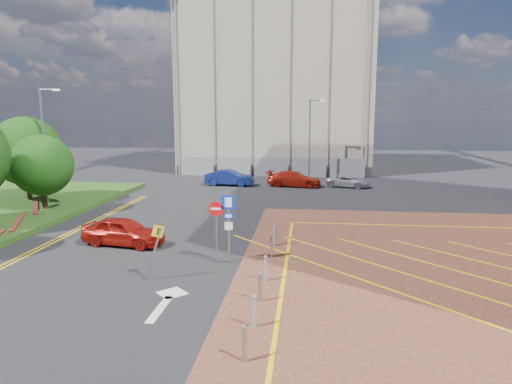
% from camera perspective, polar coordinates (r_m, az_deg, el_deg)
% --- Properties ---
extents(ground, '(140.00, 140.00, 0.00)m').
position_cam_1_polar(ground, '(19.52, -5.35, -9.74)').
color(ground, black).
rests_on(ground, ground).
extents(tree_c, '(4.00, 4.00, 4.90)m').
position_cam_1_polar(tree_c, '(33.12, -25.19, 3.03)').
color(tree_c, '#3D2B1C').
rests_on(tree_c, grass_bed).
extents(tree_d, '(5.00, 5.00, 6.08)m').
position_cam_1_polar(tree_d, '(37.19, -26.81, 4.58)').
color(tree_d, '#3D2B1C').
rests_on(tree_d, grass_bed).
extents(lamp_left_far, '(1.53, 0.16, 8.00)m').
position_cam_1_polar(lamp_left_far, '(35.19, -24.94, 5.78)').
color(lamp_left_far, '#9EA0A8').
rests_on(lamp_left_far, grass_bed).
extents(lamp_back, '(1.53, 0.16, 8.00)m').
position_cam_1_polar(lamp_back, '(46.07, 6.81, 6.91)').
color(lamp_back, '#9EA0A8').
rests_on(lamp_back, ground).
extents(sign_cluster, '(1.17, 0.12, 3.20)m').
position_cam_1_polar(sign_cluster, '(19.85, -4.02, -3.52)').
color(sign_cluster, '#9EA0A8').
rests_on(sign_cluster, ground).
extents(warning_sign, '(0.83, 0.43, 2.24)m').
position_cam_1_polar(warning_sign, '(18.35, -12.49, -6.52)').
color(warning_sign, '#9EA0A8').
rests_on(warning_sign, ground).
extents(bollard_row, '(0.14, 11.14, 0.90)m').
position_cam_1_polar(bollard_row, '(17.48, 1.00, -10.41)').
color(bollard_row, '#9EA0A8').
rests_on(bollard_row, forecourt).
extents(construction_building, '(21.20, 19.20, 22.00)m').
position_cam_1_polar(construction_building, '(58.33, 2.76, 14.04)').
color(construction_building, '#B6A895').
rests_on(construction_building, ground).
extents(construction_fence, '(21.60, 0.06, 2.00)m').
position_cam_1_polar(construction_fence, '(48.41, 3.07, 3.10)').
color(construction_fence, gray).
rests_on(construction_fence, ground).
extents(car_red_left, '(4.35, 2.30, 1.41)m').
position_cam_1_polar(car_red_left, '(23.85, -16.25, -4.74)').
color(car_red_left, '#9D150D').
rests_on(car_red_left, ground).
extents(car_blue_back, '(4.58, 1.89, 1.48)m').
position_cam_1_polar(car_blue_back, '(42.33, -3.33, 1.81)').
color(car_blue_back, navy).
rests_on(car_blue_back, ground).
extents(car_red_back, '(5.15, 2.68, 1.43)m').
position_cam_1_polar(car_red_back, '(41.80, 4.78, 1.66)').
color(car_red_back, '#A41B0E').
rests_on(car_red_back, ground).
extents(car_silver_back, '(4.21, 2.76, 1.07)m').
position_cam_1_polar(car_silver_back, '(42.10, 11.40, 1.32)').
color(car_silver_back, '#B9B8BF').
rests_on(car_silver_back, ground).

